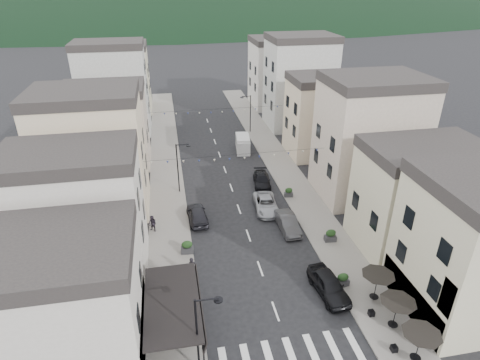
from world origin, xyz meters
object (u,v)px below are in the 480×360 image
object	(u,v)px
parked_car_e	(197,214)
parked_car_a	(329,285)
parked_car_c	(266,204)
pedestrian_b	(153,224)
delivery_van	(243,143)
parked_car_d	(262,180)
pedestrian_a	(192,268)
parked_car_b	(288,223)

from	to	relation	value
parked_car_e	parked_car_a	bearing A→B (deg)	122.62
parked_car_c	pedestrian_b	world-z (taller)	pedestrian_b
parked_car_a	delivery_van	size ratio (longest dim) A/B	1.00
parked_car_e	pedestrian_b	world-z (taller)	pedestrian_b
parked_car_c	parked_car_d	world-z (taller)	parked_car_c
parked_car_c	delivery_van	world-z (taller)	delivery_van
pedestrian_a	parked_car_b	bearing A→B (deg)	34.05
parked_car_c	delivery_van	xyz separation A→B (m)	(0.72, 16.62, 0.39)
parked_car_a	parked_car_e	size ratio (longest dim) A/B	1.06
parked_car_a	parked_car_c	distance (m)	13.35
parked_car_a	parked_car_b	bearing A→B (deg)	87.71
parked_car_d	parked_car_e	bearing A→B (deg)	-134.66
parked_car_a	pedestrian_a	size ratio (longest dim) A/B	2.50
parked_car_b	pedestrian_b	xyz separation A→B (m)	(-13.07, 1.97, 0.23)
parked_car_e	delivery_van	world-z (taller)	delivery_van
parked_car_a	parked_car_c	bearing A→B (deg)	91.91
parked_car_d	pedestrian_b	xyz separation A→B (m)	(-12.75, -7.62, 0.30)
parked_car_e	delivery_van	bearing A→B (deg)	-118.88
parked_car_b	parked_car_d	xyz separation A→B (m)	(-0.33, 9.60, -0.07)
pedestrian_a	delivery_van	bearing A→B (deg)	75.16
parked_car_a	parked_car_b	world-z (taller)	parked_car_a
delivery_van	pedestrian_a	distance (m)	27.74
parked_car_d	parked_car_a	bearing A→B (deg)	-79.54
parked_car_a	parked_car_d	xyz separation A→B (m)	(-0.90, 18.82, -0.15)
parked_car_d	pedestrian_b	size ratio (longest dim) A/B	2.72
parked_car_e	pedestrian_a	xyz separation A→B (m)	(-1.20, -8.71, 0.31)
parked_car_a	parked_car_e	distance (m)	15.46
delivery_van	pedestrian_b	world-z (taller)	delivery_van
parked_car_b	parked_car_e	size ratio (longest dim) A/B	0.99
parked_car_c	pedestrian_b	distance (m)	12.02
parked_car_b	parked_car_c	size ratio (longest dim) A/B	0.89
parked_car_e	pedestrian_a	world-z (taller)	pedestrian_a
parked_car_b	parked_car_c	bearing A→B (deg)	106.35
parked_car_c	parked_car_d	bearing A→B (deg)	85.36
parked_car_e	delivery_van	size ratio (longest dim) A/B	0.94
delivery_van	pedestrian_b	bearing A→B (deg)	-116.59
parked_car_e	parked_car_c	bearing A→B (deg)	-177.71
parked_car_b	parked_car_e	xyz separation A→B (m)	(-8.63, 3.20, 0.03)
pedestrian_b	parked_car_d	bearing A→B (deg)	65.93
pedestrian_a	pedestrian_b	xyz separation A→B (m)	(-3.24, 7.48, -0.11)
parked_car_b	delivery_van	world-z (taller)	delivery_van
parked_car_c	pedestrian_b	size ratio (longest dim) A/B	2.96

